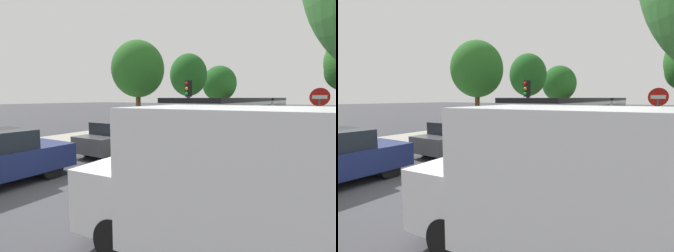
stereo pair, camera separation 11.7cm
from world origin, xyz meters
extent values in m
plane|color=#3D3D42|center=(0.00, 0.00, 0.00)|extent=(200.00, 200.00, 0.00)
cube|color=#9E998E|center=(-6.59, 12.30, 0.07)|extent=(3.20, 34.60, 0.14)
cube|color=silver|center=(1.92, 8.84, 1.25)|extent=(2.63, 9.21, 1.98)
cube|color=black|center=(1.92, 8.84, 1.61)|extent=(2.64, 8.85, 0.87)
cube|color=black|center=(1.92, 8.84, 2.34)|extent=(2.63, 9.21, 0.19)
cube|color=silver|center=(1.76, 17.53, 1.25)|extent=(2.58, 6.32, 1.98)
cube|color=black|center=(1.76, 17.53, 1.61)|extent=(2.59, 6.07, 0.87)
cube|color=black|center=(1.76, 17.53, 2.34)|extent=(2.58, 6.32, 0.19)
cylinder|color=black|center=(1.83, 13.91, 1.25)|extent=(1.84, 1.00, 1.82)
cube|color=black|center=(2.00, 4.30, 1.49)|extent=(2.17, 0.14, 1.06)
cylinder|color=black|center=(3.01, 5.93, 0.48)|extent=(0.31, 0.97, 0.97)
cylinder|color=black|center=(0.94, 5.89, 0.48)|extent=(0.31, 0.97, 0.97)
cylinder|color=black|center=(2.90, 11.80, 0.48)|extent=(0.31, 0.97, 0.97)
cylinder|color=black|center=(0.83, 11.76, 0.48)|extent=(0.31, 0.97, 0.97)
cylinder|color=black|center=(2.79, 17.55, 0.48)|extent=(0.31, 0.97, 0.97)
cylinder|color=black|center=(0.73, 17.51, 0.48)|extent=(0.31, 0.97, 0.97)
cube|color=red|center=(-1.73, 24.60, 1.25)|extent=(2.79, 11.36, 1.96)
cube|color=black|center=(-1.73, 24.60, 1.61)|extent=(2.80, 10.79, 0.83)
cube|color=silver|center=(-1.73, 24.60, 2.33)|extent=(2.79, 11.36, 0.20)
cylinder|color=black|center=(-2.88, 28.30, 0.49)|extent=(0.32, 0.99, 0.98)
cylinder|color=black|center=(-0.78, 28.36, 0.49)|extent=(0.32, 0.99, 0.98)
cylinder|color=black|center=(-2.70, 21.19, 0.49)|extent=(0.32, 0.99, 0.98)
cylinder|color=black|center=(-0.59, 21.24, 0.49)|extent=(0.32, 0.99, 0.98)
cylinder|color=black|center=(-2.39, 0.85, 0.34)|extent=(0.23, 0.68, 0.68)
cylinder|color=black|center=(-0.81, 0.84, 0.34)|extent=(0.23, 0.68, 0.68)
cube|color=#47474C|center=(-1.56, 4.81, 0.58)|extent=(1.74, 4.07, 0.66)
cube|color=black|center=(-1.56, 4.72, 1.16)|extent=(1.59, 2.14, 0.50)
cylinder|color=black|center=(-2.27, 6.12, 0.31)|extent=(0.22, 0.62, 0.62)
cylinder|color=black|center=(-0.83, 6.11, 0.31)|extent=(0.22, 0.62, 0.62)
cylinder|color=black|center=(-2.28, 3.51, 0.31)|extent=(0.22, 0.62, 0.62)
cylinder|color=black|center=(-0.84, 3.51, 0.31)|extent=(0.22, 0.62, 0.62)
cube|color=tan|center=(-1.67, 10.83, 0.60)|extent=(1.79, 4.20, 0.68)
cube|color=black|center=(-1.67, 10.73, 1.20)|extent=(1.64, 2.20, 0.52)
cylinder|color=black|center=(-2.42, 12.18, 0.32)|extent=(0.22, 0.64, 0.64)
cylinder|color=black|center=(-0.92, 12.17, 0.32)|extent=(0.22, 0.64, 0.64)
cylinder|color=black|center=(-2.43, 9.49, 0.32)|extent=(0.22, 0.64, 0.64)
cylinder|color=black|center=(-0.93, 9.49, 0.32)|extent=(0.22, 0.64, 0.64)
cube|color=silver|center=(5.76, -0.17, 1.31)|extent=(4.25, 2.32, 2.00)
cube|color=silver|center=(3.27, -0.37, 0.84)|extent=(1.05, 1.97, 1.00)
cylinder|color=black|center=(3.73, -1.17, 0.36)|extent=(0.74, 0.30, 0.72)
cylinder|color=black|center=(3.60, 0.50, 0.36)|extent=(0.74, 0.30, 0.72)
cylinder|color=#56595E|center=(-0.54, 9.23, 1.70)|extent=(0.12, 0.12, 3.40)
cube|color=black|center=(-0.54, 9.23, 2.95)|extent=(0.37, 0.31, 0.90)
sphere|color=red|center=(-0.58, 9.08, 3.23)|extent=(0.18, 0.18, 0.18)
sphere|color=#EAAD14|center=(-0.58, 9.08, 2.95)|extent=(0.18, 0.18, 0.18)
sphere|color=green|center=(-0.58, 9.08, 2.67)|extent=(0.18, 0.18, 0.18)
cylinder|color=#56595E|center=(5.88, 7.72, 1.20)|extent=(0.08, 0.08, 2.40)
cylinder|color=red|center=(5.88, 7.72, 2.47)|extent=(0.70, 0.03, 0.70)
cube|color=white|center=(5.88, 7.70, 2.47)|extent=(0.50, 0.04, 0.14)
cylinder|color=#51381E|center=(-5.54, 11.02, 1.49)|extent=(0.35, 0.35, 2.97)
ellipsoid|color=#286623|center=(-5.54, 11.02, 4.47)|extent=(3.76, 3.76, 4.00)
cylinder|color=#51381E|center=(-6.07, 19.78, 1.57)|extent=(0.37, 0.37, 3.14)
ellipsoid|color=#1E561E|center=(-6.07, 19.78, 4.72)|extent=(3.72, 3.72, 4.21)
ellipsoid|color=#1E561E|center=(-6.39, 19.46, 4.08)|extent=(2.23, 2.23, 2.32)
cylinder|color=#51381E|center=(-5.94, 27.95, 1.28)|extent=(0.26, 0.26, 2.56)
ellipsoid|color=#1E561E|center=(-5.94, 27.95, 4.23)|extent=(4.28, 4.28, 4.46)
camera|label=1|loc=(6.30, -3.86, 2.44)|focal=28.00mm
camera|label=2|loc=(6.40, -3.80, 2.44)|focal=28.00mm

